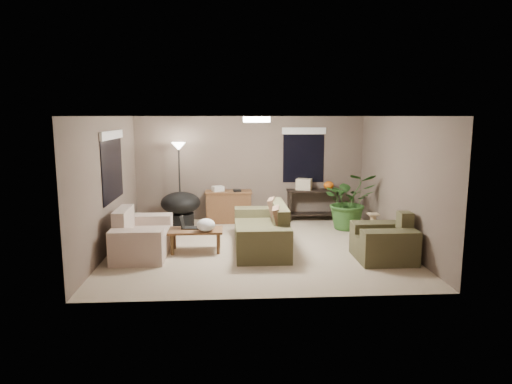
{
  "coord_description": "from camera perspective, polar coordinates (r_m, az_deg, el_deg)",
  "views": [
    {
      "loc": [
        -0.54,
        -8.48,
        2.5
      ],
      "look_at": [
        0.0,
        0.2,
        1.05
      ],
      "focal_mm": 32.0,
      "sensor_mm": 36.0,
      "label": 1
    }
  ],
  "objects": [
    {
      "name": "ceiling_fixture",
      "position": [
        8.5,
        0.08,
        9.06
      ],
      "size": [
        0.5,
        0.5,
        0.1
      ],
      "primitive_type": "cylinder",
      "color": "white",
      "rests_on": "room_shell"
    },
    {
      "name": "houseplant",
      "position": [
        10.38,
        11.55,
        -1.84
      ],
      "size": [
        1.15,
        1.28,
        1.0
      ],
      "primitive_type": "imported",
      "color": "#2D5923",
      "rests_on": "ground"
    },
    {
      "name": "floor_lamp",
      "position": [
        10.58,
        -9.62,
        4.44
      ],
      "size": [
        0.32,
        0.32,
        1.91
      ],
      "color": "black",
      "rests_on": "ground"
    },
    {
      "name": "console_table",
      "position": [
        11.14,
        7.25,
        -1.28
      ],
      "size": [
        1.3,
        0.4,
        0.75
      ],
      "color": "black",
      "rests_on": "ground"
    },
    {
      "name": "papasan_chair",
      "position": [
        10.54,
        -9.4,
        -1.79
      ],
      "size": [
        1.04,
        1.04,
        0.8
      ],
      "color": "black",
      "rests_on": "ground"
    },
    {
      "name": "desk_papers",
      "position": [
        10.78,
        -4.28,
        0.37
      ],
      "size": [
        0.71,
        0.31,
        0.12
      ],
      "color": "silver",
      "rests_on": "desk"
    },
    {
      "name": "throw_pillows",
      "position": [
        8.71,
        2.53,
        -2.81
      ],
      "size": [
        0.31,
        1.38,
        0.47
      ],
      "color": "#8C7251",
      "rests_on": "main_sofa"
    },
    {
      "name": "cat_scratching_post",
      "position": [
        9.85,
        14.39,
        -4.25
      ],
      "size": [
        0.32,
        0.32,
        0.5
      ],
      "color": "tan",
      "rests_on": "ground"
    },
    {
      "name": "window_left",
      "position": [
        9.08,
        -17.54,
        4.5
      ],
      "size": [
        0.05,
        1.56,
        1.33
      ],
      "color": "black",
      "rests_on": "room_shell"
    },
    {
      "name": "armchair",
      "position": [
        8.37,
        15.75,
        -6.16
      ],
      "size": [
        0.95,
        1.0,
        0.85
      ],
      "color": "#47432A",
      "rests_on": "ground"
    },
    {
      "name": "laptop",
      "position": [
        8.67,
        -8.63,
        -4.13
      ],
      "size": [
        0.38,
        0.25,
        0.24
      ],
      "color": "black",
      "rests_on": "coffee_table"
    },
    {
      "name": "window_back",
      "position": [
        11.14,
        5.99,
        5.74
      ],
      "size": [
        1.06,
        0.05,
        1.33
      ],
      "color": "black",
      "rests_on": "room_shell"
    },
    {
      "name": "pumpkin",
      "position": [
        11.14,
        9.06,
        0.82
      ],
      "size": [
        0.32,
        0.32,
        0.2
      ],
      "primitive_type": "ellipsoid",
      "rotation": [
        0.0,
        0.0,
        0.42
      ],
      "color": "orange",
      "rests_on": "console_table"
    },
    {
      "name": "coffee_table",
      "position": [
        8.59,
        -7.55,
        -5.07
      ],
      "size": [
        1.0,
        0.55,
        0.42
      ],
      "color": "brown",
      "rests_on": "ground"
    },
    {
      "name": "plastic_bag",
      "position": [
        8.39,
        -6.28,
        -4.12
      ],
      "size": [
        0.38,
        0.35,
        0.24
      ],
      "primitive_type": "ellipsoid",
      "rotation": [
        0.0,
        0.0,
        0.13
      ],
      "color": "white",
      "rests_on": "coffee_table"
    },
    {
      "name": "loveseat",
      "position": [
        8.65,
        -14.16,
        -5.59
      ],
      "size": [
        0.9,
        1.6,
        0.85
      ],
      "color": "beige",
      "rests_on": "ground"
    },
    {
      "name": "room_shell",
      "position": [
        8.59,
        0.08,
        1.1
      ],
      "size": [
        5.5,
        5.5,
        5.5
      ],
      "color": "#BDA68C",
      "rests_on": "ground"
    },
    {
      "name": "cardboard_box",
      "position": [
        11.02,
        6.02,
        0.97
      ],
      "size": [
        0.42,
        0.37,
        0.27
      ],
      "primitive_type": "cube",
      "rotation": [
        0.0,
        0.0,
        -0.36
      ],
      "color": "beige",
      "rests_on": "console_table"
    },
    {
      "name": "desk",
      "position": [
        10.86,
        -3.43,
        -1.82
      ],
      "size": [
        1.1,
        0.5,
        0.75
      ],
      "color": "brown",
      "rests_on": "ground"
    },
    {
      "name": "main_sofa",
      "position": [
        8.77,
        0.84,
        -5.11
      ],
      "size": [
        0.95,
        2.2,
        0.85
      ],
      "color": "#4C492D",
      "rests_on": "ground"
    }
  ]
}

